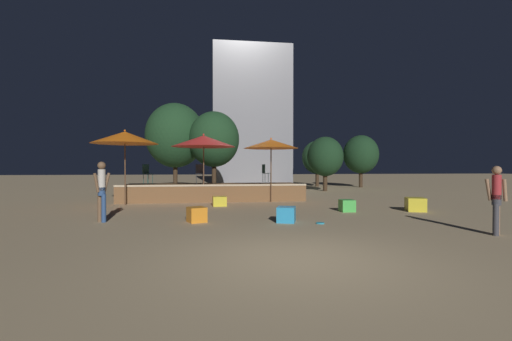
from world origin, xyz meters
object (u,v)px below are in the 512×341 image
object	(u,v)px
background_tree_1	(214,139)
background_tree_3	(361,154)
background_tree_2	(317,157)
cube_seat_0	(347,206)
person_1	(496,199)
patio_umbrella_2	(125,138)
cube_seat_2	(219,201)
patio_umbrella_1	(271,144)
cube_seat_1	(415,204)
cube_seat_3	(286,214)
bistro_chair_2	(265,171)
patio_umbrella_0	(204,141)
background_tree_0	(175,136)
background_tree_4	(325,157)
cube_seat_4	(197,215)
bistro_chair_1	(200,172)
person_0	(102,189)
frisbee_disc	(320,223)
bistro_chair_0	(147,172)

from	to	relation	value
background_tree_1	background_tree_3	bearing A→B (deg)	15.32
background_tree_2	cube_seat_0	bearing A→B (deg)	-103.87
person_1	background_tree_3	world-z (taller)	background_tree_3
patio_umbrella_2	cube_seat_2	world-z (taller)	patio_umbrella_2
patio_umbrella_1	background_tree_2	world-z (taller)	background_tree_2
patio_umbrella_1	cube_seat_0	size ratio (longest dim) A/B	5.85
background_tree_2	background_tree_1	bearing A→B (deg)	-151.08
cube_seat_1	cube_seat_0	bearing A→B (deg)	174.57
cube_seat_0	background_tree_2	bearing A→B (deg)	76.13
cube_seat_3	person_1	world-z (taller)	person_1
bistro_chair_2	background_tree_2	world-z (taller)	background_tree_2
patio_umbrella_0	background_tree_1	size ratio (longest dim) A/B	0.61
background_tree_0	background_tree_4	distance (m)	9.85
cube_seat_4	cube_seat_2	bearing A→B (deg)	78.88
cube_seat_2	person_1	bearing A→B (deg)	-47.10
cube_seat_4	bistro_chair_1	world-z (taller)	bistro_chair_1
background_tree_0	background_tree_1	world-z (taller)	background_tree_0
bistro_chair_2	background_tree_3	xyz separation A→B (m)	(8.63, 7.63, 1.15)
person_0	frisbee_disc	bearing A→B (deg)	-153.98
cube_seat_4	person_0	bearing A→B (deg)	172.52
cube_seat_0	background_tree_3	distance (m)	14.84
cube_seat_1	background_tree_1	bearing A→B (deg)	124.42
background_tree_0	bistro_chair_1	bearing A→B (deg)	-75.03
person_1	bistro_chair_2	distance (m)	10.66
person_0	background_tree_4	bearing A→B (deg)	-97.50
person_0	bistro_chair_2	size ratio (longest dim) A/B	1.94
patio_umbrella_1	bistro_chair_0	distance (m)	6.04
background_tree_3	background_tree_4	size ratio (longest dim) A/B	1.13
bistro_chair_2	background_tree_2	distance (m)	10.76
bistro_chair_0	bistro_chair_1	size ratio (longest dim) A/B	1.00
patio_umbrella_2	person_1	distance (m)	12.84
cube_seat_2	bistro_chair_0	world-z (taller)	bistro_chair_0
cube_seat_4	background_tree_0	world-z (taller)	background_tree_0
patio_umbrella_2	background_tree_4	distance (m)	12.69
bistro_chair_1	background_tree_3	xyz separation A→B (m)	(11.88, 8.44, 1.15)
bistro_chair_0	patio_umbrella_1	bearing A→B (deg)	-63.12
person_0	background_tree_2	size ratio (longest dim) A/B	0.48
patio_umbrella_2	cube_seat_3	bearing A→B (deg)	-42.28
bistro_chair_1	frisbee_disc	distance (m)	7.98
cube_seat_0	background_tree_2	xyz separation A→B (m)	(3.60, 14.57, 2.09)
patio_umbrella_0	bistro_chair_1	xyz separation A→B (m)	(-0.21, 0.98, -1.37)
cube_seat_3	background_tree_2	bearing A→B (deg)	69.29
cube_seat_2	bistro_chair_1	bearing A→B (deg)	110.07
person_1	bistro_chair_0	size ratio (longest dim) A/B	1.80
cube_seat_2	background_tree_0	size ratio (longest dim) A/B	0.10
cube_seat_3	background_tree_1	distance (m)	12.56
person_1	bistro_chair_0	bearing A→B (deg)	93.89
frisbee_disc	patio_umbrella_1	bearing A→B (deg)	93.27
bistro_chair_1	background_tree_1	bearing A→B (deg)	80.26
background_tree_1	bistro_chair_2	bearing A→B (deg)	-61.31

